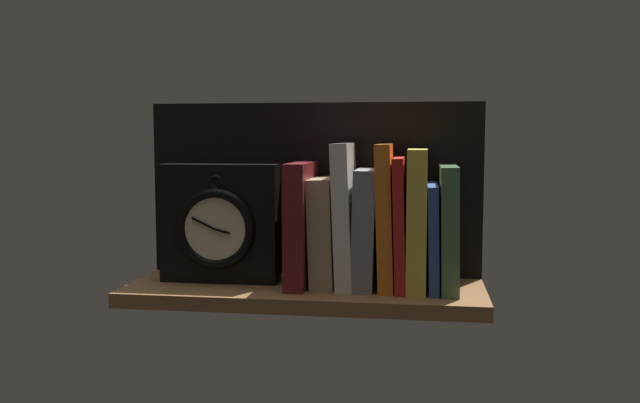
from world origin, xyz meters
TOP-DOWN VIEW (x-y plane):
  - ground_plane at (0.00, 0.00)cm, footprint 62.53×22.19cm
  - back_panel at (0.00, 10.49)cm, footprint 62.53×1.20cm
  - book_maroon_dawkins at (-0.82, 1.46)cm, footprint 3.57×16.87cm
  - book_tan_shortstories at (3.22, 1.46)cm, footprint 4.62×12.40cm
  - book_white_catcher at (6.97, 1.46)cm, footprint 3.87×14.43cm
  - book_gray_chess at (10.58, 1.46)cm, footprint 4.31×13.98cm
  - book_orange_pandolfini at (14.04, 1.46)cm, footprint 3.41×14.63cm
  - book_red_requiem at (16.52, 1.46)cm, footprint 2.50×15.95cm
  - book_yellow_seinlanguage at (19.36, 1.46)cm, footprint 3.35×15.90cm
  - book_blue_modern at (22.16, 1.46)cm, footprint 2.17×15.82cm
  - book_green_romantic at (24.77, 1.46)cm, footprint 3.26×16.62cm
  - framed_clock at (-15.64, 0.95)cm, footprint 21.17×6.42cm

SIDE VIEW (x-z plane):
  - ground_plane at x=0.00cm, z-range -2.50..0.00cm
  - book_blue_modern at x=22.16cm, z-range -0.02..17.96cm
  - book_tan_shortstories at x=3.22cm, z-range -0.06..18.89cm
  - book_gray_chess at x=10.58cm, z-range -0.05..20.47cm
  - framed_clock at x=-15.64cm, z-range -0.10..21.07cm
  - book_green_romantic at x=24.77cm, z-range -0.02..21.15cm
  - book_maroon_dawkins at x=-0.82cm, z-range -0.01..21.53cm
  - book_red_requiem at x=16.52cm, z-range -0.02..22.51cm
  - book_yellow_seinlanguage at x=19.36cm, z-range 0.00..23.94cm
  - book_orange_pandolfini at x=14.04cm, z-range -0.04..24.82cm
  - book_white_catcher at x=6.97cm, z-range -0.05..24.98cm
  - back_panel at x=0.00cm, z-range 0.00..32.38cm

